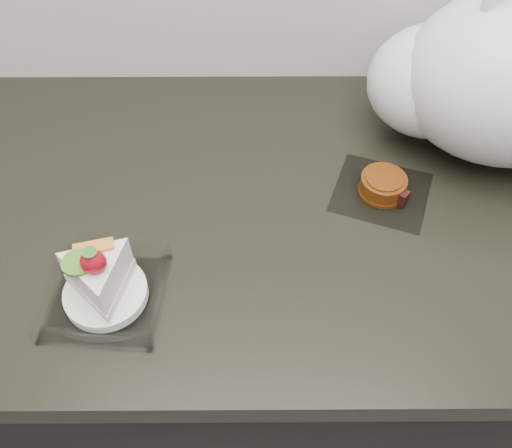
# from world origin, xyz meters

# --- Properties ---
(counter) EXTENTS (2.04, 0.64, 0.90)m
(counter) POSITION_xyz_m (0.00, 1.69, 0.45)
(counter) COLOR black
(counter) RESTS_ON ground
(cake_tray) EXTENTS (0.16, 0.16, 0.12)m
(cake_tray) POSITION_xyz_m (-0.23, 1.52, 0.93)
(cake_tray) COLOR white
(cake_tray) RESTS_ON counter
(mooncake_wrap) EXTENTS (0.18, 0.17, 0.03)m
(mooncake_wrap) POSITION_xyz_m (0.16, 1.71, 0.91)
(mooncake_wrap) COLOR white
(mooncake_wrap) RESTS_ON counter
(plastic_bag) EXTENTS (0.40, 0.29, 0.32)m
(plastic_bag) POSITION_xyz_m (0.33, 1.82, 1.03)
(plastic_bag) COLOR white
(plastic_bag) RESTS_ON counter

